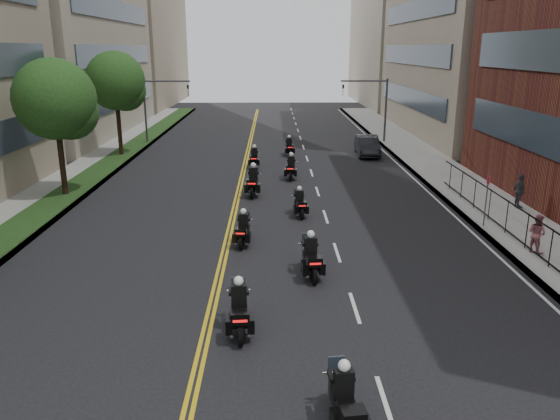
# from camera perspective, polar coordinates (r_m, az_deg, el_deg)

# --- Properties ---
(sidewalk_right) EXTENTS (4.00, 90.00, 0.15)m
(sidewalk_right) POSITION_cam_1_polar(r_m,az_deg,el_deg) (34.09, 18.86, 2.02)
(sidewalk_right) COLOR gray
(sidewalk_right) RESTS_ON ground
(sidewalk_left) EXTENTS (4.00, 90.00, 0.15)m
(sidewalk_left) POSITION_cam_1_polar(r_m,az_deg,el_deg) (34.46, -22.15, 1.83)
(sidewalk_left) COLOR gray
(sidewalk_left) RESTS_ON ground
(grass_strip) EXTENTS (2.00, 90.00, 0.04)m
(grass_strip) POSITION_cam_1_polar(r_m,az_deg,el_deg) (34.15, -20.92, 2.00)
(grass_strip) COLOR #1A3111
(grass_strip) RESTS_ON sidewalk_left
(building_right_far) EXTENTS (15.00, 28.00, 26.00)m
(building_right_far) POSITION_cam_1_polar(r_m,az_deg,el_deg) (86.79, 13.94, 19.33)
(building_right_far) COLOR gray
(building_right_far) RESTS_ON ground
(building_left_far) EXTENTS (16.00, 28.00, 26.00)m
(building_left_far) POSITION_cam_1_polar(r_m,az_deg,el_deg) (87.18, -16.77, 19.12)
(building_left_far) COLOR gray
(building_left_far) RESTS_ON ground
(street_trees) EXTENTS (4.40, 38.40, 7.98)m
(street_trees) POSITION_cam_1_polar(r_m,az_deg,el_deg) (27.42, -26.12, 8.66)
(street_trees) COLOR black
(street_trees) RESTS_ON ground
(traffic_signal_right) EXTENTS (4.09, 0.20, 5.60)m
(traffic_signal_right) POSITION_cam_1_polar(r_m,az_deg,el_deg) (49.11, 9.92, 11.16)
(traffic_signal_right) COLOR #3F3F44
(traffic_signal_right) RESTS_ON ground
(traffic_signal_left) EXTENTS (4.09, 0.20, 5.60)m
(traffic_signal_left) POSITION_cam_1_polar(r_m,az_deg,el_deg) (49.32, -12.86, 11.02)
(traffic_signal_left) COLOR #3F3F44
(traffic_signal_left) RESTS_ON ground
(motorcycle_1) EXTENTS (0.65, 2.21, 1.63)m
(motorcycle_1) POSITION_cam_1_polar(r_m,az_deg,el_deg) (12.77, 6.75, -19.37)
(motorcycle_1) COLOR black
(motorcycle_1) RESTS_ON ground
(motorcycle_2) EXTENTS (0.62, 2.35, 1.74)m
(motorcycle_2) POSITION_cam_1_polar(r_m,az_deg,el_deg) (16.36, -4.27, -10.49)
(motorcycle_2) COLOR black
(motorcycle_2) RESTS_ON ground
(motorcycle_3) EXTENTS (0.64, 2.34, 1.73)m
(motorcycle_3) POSITION_cam_1_polar(r_m,az_deg,el_deg) (20.16, 3.26, -5.09)
(motorcycle_3) COLOR black
(motorcycle_3) RESTS_ON ground
(motorcycle_4) EXTENTS (0.58, 2.13, 1.57)m
(motorcycle_4) POSITION_cam_1_polar(r_m,az_deg,el_deg) (23.39, -3.87, -2.16)
(motorcycle_4) COLOR black
(motorcycle_4) RESTS_ON ground
(motorcycle_5) EXTENTS (0.58, 2.06, 1.52)m
(motorcycle_5) POSITION_cam_1_polar(r_m,az_deg,el_deg) (27.35, 2.07, 0.60)
(motorcycle_5) COLOR black
(motorcycle_5) RESTS_ON ground
(motorcycle_6) EXTENTS (0.62, 2.55, 1.88)m
(motorcycle_6) POSITION_cam_1_polar(r_m,az_deg,el_deg) (31.18, -2.81, 2.87)
(motorcycle_6) COLOR black
(motorcycle_6) RESTS_ON ground
(motorcycle_7) EXTENTS (0.62, 2.32, 1.71)m
(motorcycle_7) POSITION_cam_1_polar(r_m,az_deg,el_deg) (35.23, 1.16, 4.37)
(motorcycle_7) COLOR black
(motorcycle_7) RESTS_ON ground
(motorcycle_8) EXTENTS (0.51, 2.20, 1.63)m
(motorcycle_8) POSITION_cam_1_polar(r_m,az_deg,el_deg) (38.63, -2.70, 5.39)
(motorcycle_8) COLOR black
(motorcycle_8) RESTS_ON ground
(motorcycle_9) EXTENTS (0.56, 2.17, 1.60)m
(motorcycle_9) POSITION_cam_1_polar(r_m,az_deg,el_deg) (43.00, 0.96, 6.54)
(motorcycle_9) COLOR black
(motorcycle_9) RESTS_ON ground
(parked_sedan) EXTENTS (1.87, 4.77, 1.55)m
(parked_sedan) POSITION_cam_1_polar(r_m,az_deg,el_deg) (43.57, 9.10, 6.65)
(parked_sedan) COLOR black
(parked_sedan) RESTS_ON ground
(pedestrian_b) EXTENTS (0.89, 0.97, 1.60)m
(pedestrian_b) POSITION_cam_1_polar(r_m,az_deg,el_deg) (24.32, 25.25, -2.21)
(pedestrian_b) COLOR #955156
(pedestrian_b) RESTS_ON sidewalk_right
(pedestrian_c) EXTENTS (0.44, 1.05, 1.79)m
(pedestrian_c) POSITION_cam_1_polar(r_m,az_deg,el_deg) (30.68, 23.74, 1.82)
(pedestrian_c) COLOR #393A40
(pedestrian_c) RESTS_ON sidewalk_right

